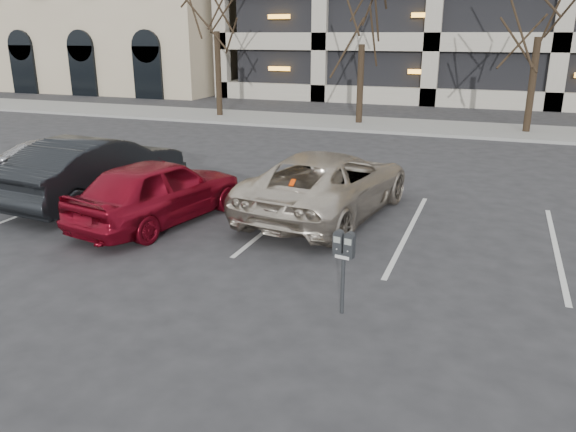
{
  "coord_description": "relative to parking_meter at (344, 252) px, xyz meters",
  "views": [
    {
      "loc": [
        2.91,
        -8.87,
        3.91
      ],
      "look_at": [
        -0.13,
        -0.77,
        1.1
      ],
      "focal_mm": 35.0,
      "sensor_mm": 36.0,
      "label": 1
    }
  ],
  "objects": [
    {
      "name": "ground",
      "position": [
        -1.05,
        1.65,
        -0.96
      ],
      "size": [
        140.0,
        140.0,
        0.0
      ],
      "primitive_type": "plane",
      "color": "#28282B",
      "rests_on": "ground"
    },
    {
      "name": "car_red",
      "position": [
        -4.81,
        2.67,
        -0.24
      ],
      "size": [
        2.47,
        4.47,
        1.44
      ],
      "primitive_type": "imported",
      "rotation": [
        0.0,
        0.0,
        2.95
      ],
      "color": "maroon",
      "rests_on": "ground"
    },
    {
      "name": "suv_silver",
      "position": [
        -1.57,
        4.49,
        -0.23
      ],
      "size": [
        3.09,
        5.51,
        1.46
      ],
      "rotation": [
        0.0,
        0.0,
        3.01
      ],
      "color": "beige",
      "rests_on": "ground"
    },
    {
      "name": "car_silver",
      "position": [
        -8.77,
        4.54,
        -0.3
      ],
      "size": [
        3.1,
        4.86,
        1.31
      ],
      "primitive_type": "imported",
      "rotation": [
        0.0,
        0.0,
        2.84
      ],
      "color": "#B4B5BC",
      "rests_on": "ground"
    },
    {
      "name": "stall_lines",
      "position": [
        -2.45,
        3.95,
        -0.95
      ],
      "size": [
        16.9,
        5.2,
        0.0
      ],
      "color": "silver",
      "rests_on": "ground"
    },
    {
      "name": "car_dark",
      "position": [
        -7.11,
        3.57,
        -0.16
      ],
      "size": [
        2.14,
        4.99,
        1.6
      ],
      "primitive_type": "imported",
      "rotation": [
        0.0,
        0.0,
        3.05
      ],
      "color": "black",
      "rests_on": "ground"
    },
    {
      "name": "parking_meter",
      "position": [
        0.0,
        0.0,
        0.0
      ],
      "size": [
        0.34,
        0.18,
        1.25
      ],
      "rotation": [
        0.0,
        0.0,
        -0.18
      ],
      "color": "black",
      "rests_on": "ground"
    },
    {
      "name": "sidewalk",
      "position": [
        -1.05,
        17.65,
        -0.9
      ],
      "size": [
        80.0,
        4.0,
        0.12
      ],
      "primitive_type": "cube",
      "color": "gray",
      "rests_on": "ground"
    }
  ]
}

